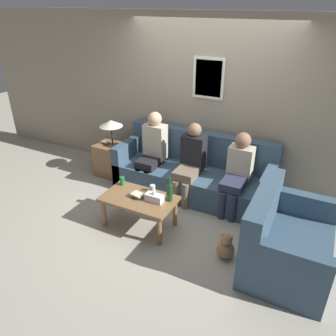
% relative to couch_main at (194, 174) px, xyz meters
% --- Properties ---
extents(ground_plane, '(16.00, 16.00, 0.00)m').
position_rel_couch_main_xyz_m(ground_plane, '(0.00, -0.53, -0.31)').
color(ground_plane, '#ADA899').
extents(wall_back, '(9.00, 0.08, 2.60)m').
position_rel_couch_main_xyz_m(wall_back, '(0.00, 0.45, 0.99)').
color(wall_back, '#9E937F').
rests_on(wall_back, ground_plane).
extents(couch_main, '(2.41, 0.86, 0.91)m').
position_rel_couch_main_xyz_m(couch_main, '(0.00, 0.00, 0.00)').
color(couch_main, '#385166').
rests_on(couch_main, ground_plane).
extents(couch_side, '(0.86, 1.21, 0.91)m').
position_rel_couch_main_xyz_m(couch_side, '(1.53, -1.05, 0.00)').
color(couch_side, '#385166').
rests_on(couch_side, ground_plane).
extents(coffee_table, '(0.96, 0.56, 0.44)m').
position_rel_couch_main_xyz_m(coffee_table, '(-0.29, -1.15, 0.06)').
color(coffee_table, olive).
rests_on(coffee_table, ground_plane).
extents(side_table_with_lamp, '(0.48, 0.45, 0.99)m').
position_rel_couch_main_xyz_m(side_table_with_lamp, '(-1.50, -0.10, 0.04)').
color(side_table_with_lamp, olive).
rests_on(side_table_with_lamp, ground_plane).
extents(wine_bottle, '(0.08, 0.08, 0.33)m').
position_rel_couch_main_xyz_m(wine_bottle, '(0.09, -1.03, 0.26)').
color(wine_bottle, '#19421E').
rests_on(wine_bottle, coffee_table).
extents(drinking_glass, '(0.07, 0.07, 0.10)m').
position_rel_couch_main_xyz_m(drinking_glass, '(-0.21, -0.94, 0.18)').
color(drinking_glass, silver).
rests_on(drinking_glass, coffee_table).
extents(book_stack, '(0.18, 0.14, 0.06)m').
position_rel_couch_main_xyz_m(book_stack, '(-0.31, -1.15, 0.16)').
color(book_stack, '#237547').
rests_on(book_stack, coffee_table).
extents(soda_can, '(0.07, 0.07, 0.12)m').
position_rel_couch_main_xyz_m(soda_can, '(-0.67, -0.97, 0.19)').
color(soda_can, '#197A38').
rests_on(soda_can, coffee_table).
extents(tissue_box, '(0.23, 0.12, 0.15)m').
position_rel_couch_main_xyz_m(tissue_box, '(-0.07, -1.13, 0.18)').
color(tissue_box, silver).
rests_on(tissue_box, coffee_table).
extents(person_left, '(0.34, 0.57, 1.22)m').
position_rel_couch_main_xyz_m(person_left, '(-0.67, -0.13, 0.34)').
color(person_left, black).
rests_on(person_left, ground_plane).
extents(person_middle, '(0.34, 0.61, 1.15)m').
position_rel_couch_main_xyz_m(person_middle, '(-0.00, -0.17, 0.31)').
color(person_middle, '#756651').
rests_on(person_middle, ground_plane).
extents(person_right, '(0.34, 0.62, 1.13)m').
position_rel_couch_main_xyz_m(person_right, '(0.71, -0.15, 0.30)').
color(person_right, '#2D334C').
rests_on(person_right, ground_plane).
extents(teddy_bear, '(0.21, 0.21, 0.33)m').
position_rel_couch_main_xyz_m(teddy_bear, '(0.92, -1.21, -0.17)').
color(teddy_bear, '#A87A51').
rests_on(teddy_bear, ground_plane).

